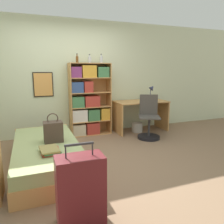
{
  "coord_description": "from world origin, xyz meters",
  "views": [
    {
      "loc": [
        -0.83,
        -3.35,
        1.49
      ],
      "look_at": [
        0.54,
        0.21,
        0.75
      ],
      "focal_mm": 35.0,
      "sensor_mm": 36.0,
      "label": 1
    }
  ],
  "objects_px": {
    "handbag": "(53,131)",
    "desk_lamp": "(152,90)",
    "desk": "(141,110)",
    "waste_bin": "(137,127)",
    "book_stack_on_bed": "(50,151)",
    "bookcase": "(88,101)",
    "bottle_green": "(77,59)",
    "desk_chair": "(149,124)",
    "bottle_brown": "(90,60)",
    "bed": "(47,154)",
    "suitcase": "(81,190)",
    "bottle_clear": "(101,60)"
  },
  "relations": [
    {
      "from": "bottle_clear",
      "to": "bottle_green",
      "type": "bearing_deg",
      "value": 174.92
    },
    {
      "from": "bottle_green",
      "to": "desk_chair",
      "type": "height_order",
      "value": "bottle_green"
    },
    {
      "from": "bottle_green",
      "to": "bottle_clear",
      "type": "relative_size",
      "value": 1.0
    },
    {
      "from": "bottle_clear",
      "to": "desk",
      "type": "bearing_deg",
      "value": -8.31
    },
    {
      "from": "suitcase",
      "to": "bottle_clear",
      "type": "relative_size",
      "value": 4.15
    },
    {
      "from": "book_stack_on_bed",
      "to": "desk_chair",
      "type": "distance_m",
      "value": 2.51
    },
    {
      "from": "bottle_green",
      "to": "waste_bin",
      "type": "distance_m",
      "value": 2.13
    },
    {
      "from": "book_stack_on_bed",
      "to": "bookcase",
      "type": "xyz_separation_m",
      "value": [
        1.03,
        1.91,
        0.37
      ]
    },
    {
      "from": "suitcase",
      "to": "bottle_brown",
      "type": "height_order",
      "value": "bottle_brown"
    },
    {
      "from": "handbag",
      "to": "bottle_brown",
      "type": "relative_size",
      "value": 2.43
    },
    {
      "from": "desk_lamp",
      "to": "desk_chair",
      "type": "bearing_deg",
      "value": -124.6
    },
    {
      "from": "bed",
      "to": "bottle_green",
      "type": "xyz_separation_m",
      "value": [
        0.84,
        1.46,
        1.52
      ]
    },
    {
      "from": "bed",
      "to": "bottle_green",
      "type": "bearing_deg",
      "value": 60.12
    },
    {
      "from": "handbag",
      "to": "desk_lamp",
      "type": "bearing_deg",
      "value": 27.14
    },
    {
      "from": "suitcase",
      "to": "bottle_clear",
      "type": "distance_m",
      "value": 3.4
    },
    {
      "from": "book_stack_on_bed",
      "to": "desk_lamp",
      "type": "xyz_separation_m",
      "value": [
        2.62,
        1.77,
        0.57
      ]
    },
    {
      "from": "bed",
      "to": "desk",
      "type": "relative_size",
      "value": 1.64
    },
    {
      "from": "desk",
      "to": "desk_chair",
      "type": "distance_m",
      "value": 0.63
    },
    {
      "from": "bed",
      "to": "bookcase",
      "type": "height_order",
      "value": "bookcase"
    },
    {
      "from": "bottle_green",
      "to": "desk",
      "type": "xyz_separation_m",
      "value": [
        1.49,
        -0.19,
        -1.19
      ]
    },
    {
      "from": "bottle_green",
      "to": "bottle_brown",
      "type": "height_order",
      "value": "bottle_green"
    },
    {
      "from": "book_stack_on_bed",
      "to": "bookcase",
      "type": "relative_size",
      "value": 0.21
    },
    {
      "from": "desk_lamp",
      "to": "desk_chair",
      "type": "height_order",
      "value": "desk_lamp"
    },
    {
      "from": "bottle_green",
      "to": "desk_chair",
      "type": "relative_size",
      "value": 0.21
    },
    {
      "from": "desk_chair",
      "to": "suitcase",
      "type": "bearing_deg",
      "value": -133.12
    },
    {
      "from": "waste_bin",
      "to": "bed",
      "type": "bearing_deg",
      "value": -151.39
    },
    {
      "from": "suitcase",
      "to": "bottle_brown",
      "type": "bearing_deg",
      "value": 72.56
    },
    {
      "from": "bookcase",
      "to": "waste_bin",
      "type": "bearing_deg",
      "value": -10.67
    },
    {
      "from": "bottle_green",
      "to": "waste_bin",
      "type": "relative_size",
      "value": 0.76
    },
    {
      "from": "bookcase",
      "to": "bottle_brown",
      "type": "bearing_deg",
      "value": 4.62
    },
    {
      "from": "desk_chair",
      "to": "bookcase",
      "type": "bearing_deg",
      "value": 148.02
    },
    {
      "from": "bookcase",
      "to": "waste_bin",
      "type": "height_order",
      "value": "bookcase"
    },
    {
      "from": "book_stack_on_bed",
      "to": "desk",
      "type": "relative_size",
      "value": 0.28
    },
    {
      "from": "bed",
      "to": "handbag",
      "type": "bearing_deg",
      "value": -3.55
    },
    {
      "from": "bed",
      "to": "suitcase",
      "type": "xyz_separation_m",
      "value": [
        0.2,
        -1.47,
        0.16
      ]
    },
    {
      "from": "handbag",
      "to": "bottle_brown",
      "type": "distance_m",
      "value": 2.1
    },
    {
      "from": "bed",
      "to": "bottle_green",
      "type": "distance_m",
      "value": 2.27
    },
    {
      "from": "bottle_green",
      "to": "waste_bin",
      "type": "height_order",
      "value": "bottle_green"
    },
    {
      "from": "bottle_clear",
      "to": "suitcase",
      "type": "bearing_deg",
      "value": -112.17
    },
    {
      "from": "desk_lamp",
      "to": "bottle_clear",
      "type": "bearing_deg",
      "value": 174.3
    },
    {
      "from": "bookcase",
      "to": "bottle_clear",
      "type": "distance_m",
      "value": 0.98
    },
    {
      "from": "bottle_green",
      "to": "bottle_clear",
      "type": "xyz_separation_m",
      "value": [
        0.54,
        -0.05,
        -0.0
      ]
    },
    {
      "from": "suitcase",
      "to": "bookcase",
      "type": "height_order",
      "value": "bookcase"
    },
    {
      "from": "handbag",
      "to": "book_stack_on_bed",
      "type": "height_order",
      "value": "handbag"
    },
    {
      "from": "bookcase",
      "to": "desk_chair",
      "type": "height_order",
      "value": "bookcase"
    },
    {
      "from": "desk",
      "to": "waste_bin",
      "type": "xyz_separation_m",
      "value": [
        -0.12,
        -0.07,
        -0.41
      ]
    },
    {
      "from": "bottle_brown",
      "to": "desk_lamp",
      "type": "height_order",
      "value": "bottle_brown"
    },
    {
      "from": "bed",
      "to": "desk_lamp",
      "type": "bearing_deg",
      "value": 25.99
    },
    {
      "from": "desk",
      "to": "waste_bin",
      "type": "height_order",
      "value": "desk"
    },
    {
      "from": "bed",
      "to": "bottle_brown",
      "type": "relative_size",
      "value": 11.16
    }
  ]
}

